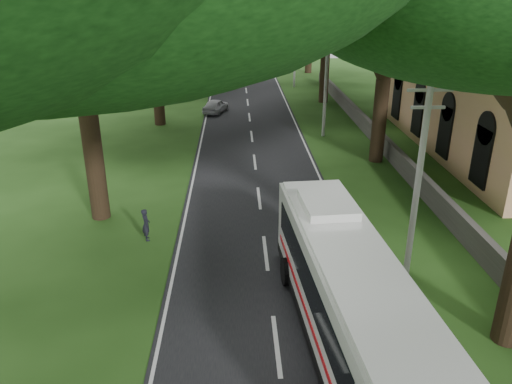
{
  "coord_description": "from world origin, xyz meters",
  "views": [
    {
      "loc": [
        -1.2,
        -10.89,
        10.73
      ],
      "look_at": [
        -0.35,
        9.63,
        2.2
      ],
      "focal_mm": 35.0,
      "sensor_mm": 36.0,
      "label": 1
    }
  ],
  "objects_px": {
    "pole_far": "(295,49)",
    "coach_bus": "(348,295)",
    "distant_car_a": "(216,106)",
    "distant_car_c": "(266,65)",
    "pedestrian": "(146,225)",
    "pole_near": "(419,178)",
    "pole_mid": "(326,81)"
  },
  "relations": [
    {
      "from": "coach_bus",
      "to": "pole_near",
      "type": "bearing_deg",
      "value": 46.24
    },
    {
      "from": "distant_car_c",
      "to": "pedestrian",
      "type": "xyz_separation_m",
      "value": [
        -8.3,
        -48.23,
        0.04
      ]
    },
    {
      "from": "coach_bus",
      "to": "pedestrian",
      "type": "relative_size",
      "value": 7.95
    },
    {
      "from": "pole_mid",
      "to": "distant_car_c",
      "type": "relative_size",
      "value": 1.69
    },
    {
      "from": "distant_car_c",
      "to": "distant_car_a",
      "type": "bearing_deg",
      "value": 67.58
    },
    {
      "from": "pole_far",
      "to": "distant_car_c",
      "type": "relative_size",
      "value": 1.69
    },
    {
      "from": "pole_near",
      "to": "coach_bus",
      "type": "height_order",
      "value": "pole_near"
    },
    {
      "from": "pole_near",
      "to": "pole_mid",
      "type": "bearing_deg",
      "value": 90.0
    },
    {
      "from": "pedestrian",
      "to": "distant_car_a",
      "type": "bearing_deg",
      "value": -23.21
    },
    {
      "from": "pole_far",
      "to": "pedestrian",
      "type": "relative_size",
      "value": 5.28
    },
    {
      "from": "pole_far",
      "to": "coach_bus",
      "type": "relative_size",
      "value": 0.66
    },
    {
      "from": "pole_mid",
      "to": "coach_bus",
      "type": "distance_m",
      "value": 24.35
    },
    {
      "from": "pole_near",
      "to": "coach_bus",
      "type": "relative_size",
      "value": 0.66
    },
    {
      "from": "coach_bus",
      "to": "distant_car_a",
      "type": "bearing_deg",
      "value": 95.14
    },
    {
      "from": "pole_mid",
      "to": "distant_car_a",
      "type": "bearing_deg",
      "value": 137.35
    },
    {
      "from": "pole_near",
      "to": "pole_mid",
      "type": "relative_size",
      "value": 1.0
    },
    {
      "from": "pedestrian",
      "to": "distant_car_c",
      "type": "bearing_deg",
      "value": -27.52
    },
    {
      "from": "pole_near",
      "to": "pole_far",
      "type": "distance_m",
      "value": 40.0
    },
    {
      "from": "coach_bus",
      "to": "distant_car_a",
      "type": "relative_size",
      "value": 3.3
    },
    {
      "from": "pole_near",
      "to": "pole_mid",
      "type": "height_order",
      "value": "same"
    },
    {
      "from": "distant_car_a",
      "to": "pedestrian",
      "type": "height_order",
      "value": "pedestrian"
    },
    {
      "from": "pole_far",
      "to": "distant_car_c",
      "type": "distance_m",
      "value": 12.47
    },
    {
      "from": "pole_far",
      "to": "coach_bus",
      "type": "distance_m",
      "value": 44.2
    },
    {
      "from": "distant_car_c",
      "to": "pole_near",
      "type": "bearing_deg",
      "value": 84.42
    },
    {
      "from": "pole_mid",
      "to": "pole_near",
      "type": "bearing_deg",
      "value": -90.0
    },
    {
      "from": "pole_far",
      "to": "distant_car_c",
      "type": "bearing_deg",
      "value": 102.15
    },
    {
      "from": "pole_far",
      "to": "pole_mid",
      "type": "bearing_deg",
      "value": -90.0
    },
    {
      "from": "pole_near",
      "to": "coach_bus",
      "type": "bearing_deg",
      "value": -129.68
    },
    {
      "from": "distant_car_c",
      "to": "pedestrian",
      "type": "distance_m",
      "value": 48.94
    },
    {
      "from": "pole_near",
      "to": "distant_car_c",
      "type": "bearing_deg",
      "value": 92.79
    },
    {
      "from": "pole_far",
      "to": "coach_bus",
      "type": "xyz_separation_m",
      "value": [
        -3.33,
        -44.01,
        -2.29
      ]
    },
    {
      "from": "distant_car_a",
      "to": "distant_car_c",
      "type": "relative_size",
      "value": 0.77
    }
  ]
}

